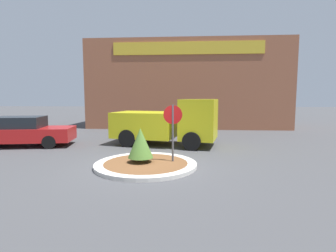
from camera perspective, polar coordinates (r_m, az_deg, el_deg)
ground_plane at (r=9.20m, az=-4.84°, el=-8.72°), size 120.00×120.00×0.00m
traffic_island at (r=9.19m, az=-4.84°, el=-8.35°), size 3.53×3.53×0.13m
stop_sign at (r=9.14m, az=1.06°, el=0.50°), size 0.66×0.07×2.12m
island_shrub at (r=9.14m, az=-6.01°, el=-3.70°), size 0.88×0.88×1.19m
utility_truck at (r=13.00m, az=-0.01°, el=0.69°), size 5.38×3.14×2.29m
storefront_building at (r=22.27m, az=4.23°, el=8.74°), size 15.42×6.07×6.70m
parked_sedan_red at (r=14.55m, az=-28.94°, el=-1.06°), size 4.74×2.57×1.45m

